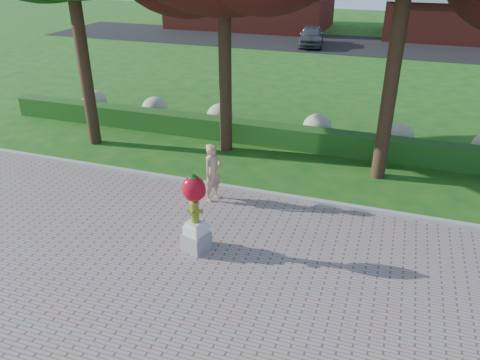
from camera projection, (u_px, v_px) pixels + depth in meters
The scene contains 8 objects.
ground at pixel (218, 248), 11.78m from camera, with size 100.00×100.00×0.00m, color #165515.
curb at pixel (253, 192), 14.28m from camera, with size 40.00×0.18×0.15m, color #ADADA5.
lawn_hedge at pixel (285, 136), 17.51m from camera, with size 24.00×0.70×0.80m, color #124113.
hydrangea_row at pixel (306, 126), 18.12m from camera, with size 20.10×1.10×0.99m.
street at pixel (352, 45), 35.41m from camera, with size 50.00×8.00×0.02m, color black.
hydrant_sculpture at pixel (195, 211), 11.18m from camera, with size 0.71×0.71×2.07m.
woman at pixel (213, 173), 13.55m from camera, with size 0.64×0.42×1.76m, color tan.
parked_car at pixel (311, 36), 34.76m from camera, with size 1.71×4.26×1.45m, color #42464A.
Camera 1 is at (3.68, -9.03, 6.84)m, focal length 35.00 mm.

